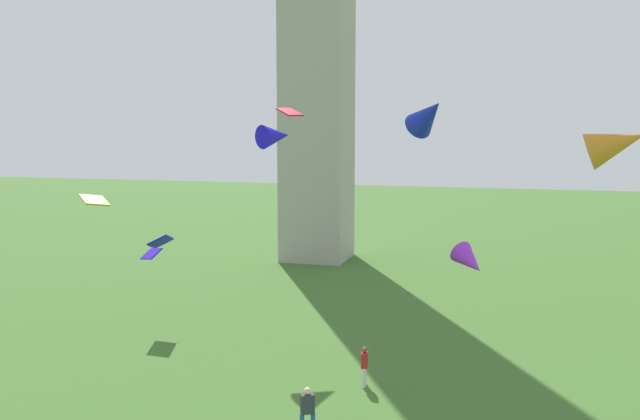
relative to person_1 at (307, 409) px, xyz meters
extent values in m
cube|color=#A8A399|center=(-8.62, 31.26, 19.45)|extent=(5.14, 5.14, 40.93)
cube|color=#2D3338|center=(0.00, 0.00, 0.19)|extent=(0.54, 0.47, 0.68)
sphere|color=beige|center=(0.00, 0.00, 0.66)|extent=(0.25, 0.25, 0.25)
cylinder|color=silver|center=(0.92, 5.29, -0.61)|extent=(0.15, 0.15, 0.81)
cylinder|color=silver|center=(0.97, 4.92, -0.61)|extent=(0.15, 0.15, 0.81)
cube|color=red|center=(0.95, 5.10, 0.11)|extent=(0.30, 0.47, 0.64)
sphere|color=brown|center=(0.95, 5.10, 0.55)|extent=(0.24, 0.24, 0.24)
cone|color=#170EE7|center=(-5.77, 13.14, 9.32)|extent=(2.12, 2.31, 1.41)
cube|color=#0912B7|center=(-11.88, 11.24, 3.52)|extent=(1.44, 2.00, 1.05)
cube|color=#3011CF|center=(-8.08, 3.70, 4.42)|extent=(1.13, 1.07, 0.57)
cube|color=#ABB614|center=(-8.31, 0.13, 7.08)|extent=(1.49, 1.49, 0.41)
cone|color=orange|center=(9.70, 1.39, 9.26)|extent=(2.07, 1.32, 1.71)
cone|color=#9A2DDD|center=(4.80, 11.96, 3.20)|extent=(2.28, 2.33, 1.82)
cone|color=#1423B5|center=(3.61, 3.27, 10.21)|extent=(2.06, 2.10, 1.73)
cube|color=red|center=(-0.76, 0.48, 10.28)|extent=(1.04, 0.99, 0.32)
camera|label=1|loc=(6.46, -21.22, 9.70)|focal=37.35mm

